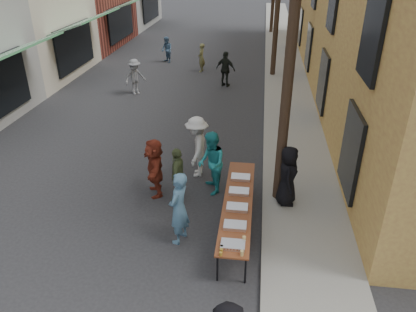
% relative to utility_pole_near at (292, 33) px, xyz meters
% --- Properties ---
extents(ground, '(120.00, 120.00, 0.00)m').
position_rel_utility_pole_near_xyz_m(ground, '(-4.30, -3.00, -4.50)').
color(ground, '#28282B').
rests_on(ground, ground).
extents(sidewalk, '(2.20, 60.00, 0.10)m').
position_rel_utility_pole_near_xyz_m(sidewalk, '(0.70, 12.00, -4.45)').
color(sidewalk, gray).
rests_on(sidewalk, ground).
extents(utility_pole_near, '(0.26, 0.26, 9.00)m').
position_rel_utility_pole_near_xyz_m(utility_pole_near, '(0.00, 0.00, 0.00)').
color(utility_pole_near, '#2D2116').
rests_on(utility_pole_near, ground).
extents(serving_table, '(0.70, 4.00, 0.75)m').
position_rel_utility_pole_near_xyz_m(serving_table, '(-1.02, -1.38, -3.79)').
color(serving_table, brown).
rests_on(serving_table, ground).
extents(catering_tray_sausage, '(0.50, 0.33, 0.08)m').
position_rel_utility_pole_near_xyz_m(catering_tray_sausage, '(-1.02, -3.03, -3.71)').
color(catering_tray_sausage, maroon).
rests_on(catering_tray_sausage, serving_table).
extents(catering_tray_foil_b, '(0.50, 0.33, 0.08)m').
position_rel_utility_pole_near_xyz_m(catering_tray_foil_b, '(-1.02, -2.38, -3.71)').
color(catering_tray_foil_b, '#B2B2B7').
rests_on(catering_tray_foil_b, serving_table).
extents(catering_tray_buns, '(0.50, 0.33, 0.08)m').
position_rel_utility_pole_near_xyz_m(catering_tray_buns, '(-1.02, -1.68, -3.71)').
color(catering_tray_buns, tan).
rests_on(catering_tray_buns, serving_table).
extents(catering_tray_foil_d, '(0.50, 0.33, 0.08)m').
position_rel_utility_pole_near_xyz_m(catering_tray_foil_d, '(-1.02, -0.98, -3.71)').
color(catering_tray_foil_d, '#B2B2B7').
rests_on(catering_tray_foil_d, serving_table).
extents(catering_tray_buns_end, '(0.50, 0.33, 0.08)m').
position_rel_utility_pole_near_xyz_m(catering_tray_buns_end, '(-1.02, -0.28, -3.71)').
color(catering_tray_buns_end, tan).
rests_on(catering_tray_buns_end, serving_table).
extents(condiment_jar_a, '(0.07, 0.07, 0.08)m').
position_rel_utility_pole_near_xyz_m(condiment_jar_a, '(-1.24, -3.33, -3.71)').
color(condiment_jar_a, '#A57F26').
rests_on(condiment_jar_a, serving_table).
extents(condiment_jar_b, '(0.07, 0.07, 0.08)m').
position_rel_utility_pole_near_xyz_m(condiment_jar_b, '(-1.24, -3.23, -3.71)').
color(condiment_jar_b, '#A57F26').
rests_on(condiment_jar_b, serving_table).
extents(condiment_jar_c, '(0.07, 0.07, 0.08)m').
position_rel_utility_pole_near_xyz_m(condiment_jar_c, '(-1.24, -3.13, -3.71)').
color(condiment_jar_c, '#A57F26').
rests_on(condiment_jar_c, serving_table).
extents(cup_stack, '(0.08, 0.08, 0.12)m').
position_rel_utility_pole_near_xyz_m(cup_stack, '(-0.82, -3.28, -3.69)').
color(cup_stack, tan).
rests_on(cup_stack, serving_table).
extents(guest_front_b, '(0.60, 0.76, 1.82)m').
position_rel_utility_pole_near_xyz_m(guest_front_b, '(-2.34, -2.06, -3.59)').
color(guest_front_b, teal).
rests_on(guest_front_b, ground).
extents(guest_front_c, '(0.93, 1.05, 1.82)m').
position_rel_utility_pole_near_xyz_m(guest_front_c, '(-1.86, 0.17, -3.59)').
color(guest_front_c, teal).
rests_on(guest_front_c, ground).
extents(guest_front_d, '(0.72, 1.22, 1.88)m').
position_rel_utility_pole_near_xyz_m(guest_front_d, '(-2.40, 1.08, -3.56)').
color(guest_front_d, silver).
rests_on(guest_front_d, ground).
extents(guest_front_e, '(0.42, 0.94, 1.58)m').
position_rel_utility_pole_near_xyz_m(guest_front_e, '(-2.70, -0.36, -3.71)').
color(guest_front_e, '#55643A').
rests_on(guest_front_e, ground).
extents(guest_queue_back, '(0.98, 1.63, 1.68)m').
position_rel_utility_pole_near_xyz_m(guest_queue_back, '(-3.39, -0.12, -3.66)').
color(guest_queue_back, maroon).
rests_on(guest_queue_back, ground).
extents(server, '(0.55, 0.82, 1.65)m').
position_rel_utility_pole_near_xyz_m(server, '(0.20, -0.27, -3.57)').
color(server, black).
rests_on(server, sidewalk).
extents(passerby_left, '(1.18, 1.19, 1.65)m').
position_rel_utility_pole_near_xyz_m(passerby_left, '(-6.41, 8.18, -3.68)').
color(passerby_left, slate).
rests_on(passerby_left, ground).
extents(passerby_mid, '(1.09, 0.76, 1.72)m').
position_rel_utility_pole_near_xyz_m(passerby_mid, '(-2.35, 9.90, -3.64)').
color(passerby_mid, black).
rests_on(passerby_mid, ground).
extents(passerby_right, '(0.41, 0.58, 1.53)m').
position_rel_utility_pole_near_xyz_m(passerby_right, '(-3.91, 12.37, -3.73)').
color(passerby_right, olive).
rests_on(passerby_right, ground).
extents(passerby_far, '(0.91, 0.92, 1.50)m').
position_rel_utility_pole_near_xyz_m(passerby_far, '(-6.22, 14.04, -3.75)').
color(passerby_far, '#4A6C8F').
rests_on(passerby_far, ground).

